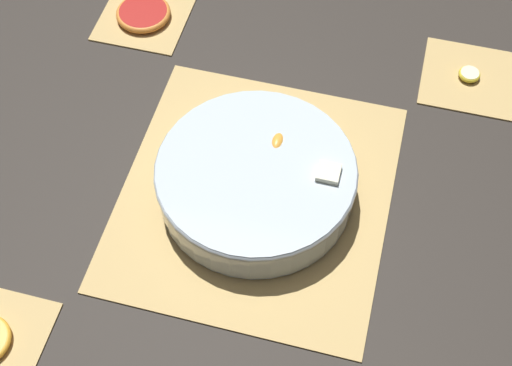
% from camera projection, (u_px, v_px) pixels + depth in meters
% --- Properties ---
extents(ground_plane, '(6.00, 6.00, 0.00)m').
position_uv_depth(ground_plane, '(256.00, 195.00, 1.03)').
color(ground_plane, '#2D2823').
extents(bamboo_mat_center, '(0.42, 0.38, 0.01)m').
position_uv_depth(bamboo_mat_center, '(256.00, 194.00, 1.03)').
color(bamboo_mat_center, tan).
rests_on(bamboo_mat_center, ground_plane).
extents(coaster_mat_near_left, '(0.15, 0.15, 0.01)m').
position_uv_depth(coaster_mat_near_left, '(144.00, 17.00, 1.23)').
color(coaster_mat_near_left, tan).
rests_on(coaster_mat_near_left, ground_plane).
extents(coaster_mat_far_left, '(0.15, 0.15, 0.01)m').
position_uv_depth(coaster_mat_far_left, '(468.00, 77.00, 1.15)').
color(coaster_mat_far_left, tan).
rests_on(coaster_mat_far_left, ground_plane).
extents(fruit_salad_bowl, '(0.28, 0.28, 0.07)m').
position_uv_depth(fruit_salad_bowl, '(257.00, 178.00, 1.00)').
color(fruit_salad_bowl, silver).
rests_on(fruit_salad_bowl, bamboo_mat_center).
extents(banana_coin_single, '(0.03, 0.03, 0.01)m').
position_uv_depth(banana_coin_single, '(469.00, 74.00, 1.15)').
color(banana_coin_single, '#F4EABC').
rests_on(banana_coin_single, coaster_mat_far_left).
extents(grapefruit_slice, '(0.09, 0.09, 0.01)m').
position_uv_depth(grapefruit_slice, '(143.00, 13.00, 1.22)').
color(grapefruit_slice, '#B2231E').
rests_on(grapefruit_slice, coaster_mat_near_left).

